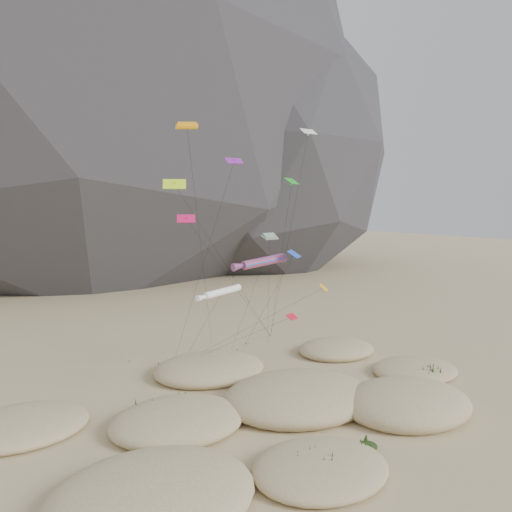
% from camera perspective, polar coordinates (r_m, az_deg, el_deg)
% --- Properties ---
extents(ground, '(500.00, 500.00, 0.00)m').
position_cam_1_polar(ground, '(50.05, 5.74, -17.84)').
color(ground, '#CCB789').
rests_on(ground, ground).
extents(rock_headland, '(226.37, 148.64, 177.50)m').
position_cam_1_polar(rock_headland, '(167.77, -18.75, 23.81)').
color(rock_headland, black).
rests_on(rock_headland, ground).
extents(dunes, '(53.56, 34.81, 3.69)m').
position_cam_1_polar(dunes, '(50.66, 1.38, -16.67)').
color(dunes, '#CCB789').
rests_on(dunes, ground).
extents(dune_grass, '(43.17, 27.16, 1.55)m').
position_cam_1_polar(dune_grass, '(52.08, 3.53, -15.82)').
color(dune_grass, black).
rests_on(dune_grass, ground).
extents(kite_stakes, '(22.46, 6.84, 0.30)m').
position_cam_1_polar(kite_stakes, '(69.48, -5.29, -10.86)').
color(kite_stakes, '#3F2D1E').
rests_on(kite_stakes, ground).
extents(rainbow_tube_kite, '(7.61, 12.64, 14.41)m').
position_cam_1_polar(rainbow_tube_kite, '(57.45, 0.65, -0.68)').
color(rainbow_tube_kite, '#FD271A').
rests_on(rainbow_tube_kite, ground).
extents(white_tube_kite, '(5.68, 15.42, 11.88)m').
position_cam_1_polar(white_tube_kite, '(50.69, -4.07, -4.16)').
color(white_tube_kite, white).
rests_on(white_tube_kite, ground).
extents(orange_parafoil, '(11.76, 18.11, 28.58)m').
position_cam_1_polar(orange_parafoil, '(53.26, -7.83, 13.92)').
color(orange_parafoil, orange).
rests_on(orange_parafoil, ground).
extents(multi_parafoil, '(8.12, 12.48, 16.89)m').
position_cam_1_polar(multi_parafoil, '(57.95, 1.60, 2.05)').
color(multi_parafoil, '#F43E19').
rests_on(multi_parafoil, ground).
extents(delta_kites, '(23.64, 21.15, 29.94)m').
position_cam_1_polar(delta_kites, '(57.88, 1.30, 4.38)').
color(delta_kites, '#CC1352').
rests_on(delta_kites, ground).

